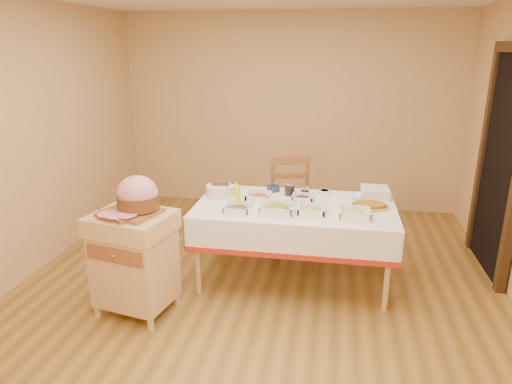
# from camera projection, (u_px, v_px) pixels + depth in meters

# --- Properties ---
(room_shell) EXTENTS (5.00, 5.00, 5.00)m
(room_shell) POSITION_uv_depth(u_px,v_px,m) (258.00, 153.00, 3.80)
(room_shell) COLOR olive
(room_shell) RESTS_ON ground
(doorway) EXTENTS (0.09, 1.10, 2.20)m
(doorway) POSITION_uv_depth(u_px,v_px,m) (502.00, 161.00, 4.34)
(doorway) COLOR black
(doorway) RESTS_ON ground
(dining_table) EXTENTS (1.82, 1.02, 0.76)m
(dining_table) POSITION_uv_depth(u_px,v_px,m) (295.00, 221.00, 4.24)
(dining_table) COLOR tan
(dining_table) RESTS_ON ground
(butcher_cart) EXTENTS (0.71, 0.62, 0.88)m
(butcher_cart) POSITION_uv_depth(u_px,v_px,m) (134.00, 257.00, 3.74)
(butcher_cart) COLOR tan
(butcher_cart) RESTS_ON ground
(dining_chair) EXTENTS (0.57, 0.55, 1.02)m
(dining_chair) POSITION_uv_depth(u_px,v_px,m) (292.00, 203.00, 4.96)
(dining_chair) COLOR brown
(dining_chair) RESTS_ON ground
(ham_on_board) EXTENTS (0.47, 0.44, 0.31)m
(ham_on_board) POSITION_uv_depth(u_px,v_px,m) (137.00, 197.00, 3.62)
(ham_on_board) COLOR brown
(ham_on_board) RESTS_ON butcher_cart
(serving_dish_a) EXTENTS (0.23, 0.22, 0.10)m
(serving_dish_a) POSITION_uv_depth(u_px,v_px,m) (238.00, 209.00, 4.00)
(serving_dish_a) COLOR white
(serving_dish_a) RESTS_ON dining_table
(serving_dish_b) EXTENTS (0.29, 0.29, 0.12)m
(serving_dish_b) POSITION_uv_depth(u_px,v_px,m) (277.00, 209.00, 3.99)
(serving_dish_b) COLOR white
(serving_dish_b) RESTS_ON dining_table
(serving_dish_c) EXTENTS (0.23, 0.23, 0.09)m
(serving_dish_c) POSITION_uv_depth(u_px,v_px,m) (312.00, 210.00, 3.97)
(serving_dish_c) COLOR white
(serving_dish_c) RESTS_ON dining_table
(serving_dish_d) EXTENTS (0.26, 0.26, 0.10)m
(serving_dish_d) POSITION_uv_depth(u_px,v_px,m) (355.00, 213.00, 3.88)
(serving_dish_d) COLOR white
(serving_dish_d) RESTS_ON dining_table
(serving_dish_e) EXTENTS (0.24, 0.23, 0.11)m
(serving_dish_e) POSITION_uv_depth(u_px,v_px,m) (259.00, 197.00, 4.30)
(serving_dish_e) COLOR white
(serving_dish_e) RESTS_ON dining_table
(serving_dish_f) EXTENTS (0.20, 0.19, 0.09)m
(serving_dish_f) POSITION_uv_depth(u_px,v_px,m) (303.00, 198.00, 4.28)
(serving_dish_f) COLOR white
(serving_dish_f) RESTS_ON dining_table
(small_bowl_left) EXTENTS (0.13, 0.13, 0.06)m
(small_bowl_left) POSITION_uv_depth(u_px,v_px,m) (230.00, 185.00, 4.67)
(small_bowl_left) COLOR white
(small_bowl_left) RESTS_ON dining_table
(small_bowl_mid) EXTENTS (0.13, 0.13, 0.06)m
(small_bowl_mid) POSITION_uv_depth(u_px,v_px,m) (273.00, 188.00, 4.59)
(small_bowl_mid) COLOR navy
(small_bowl_mid) RESTS_ON dining_table
(small_bowl_right) EXTENTS (0.11, 0.11, 0.05)m
(small_bowl_right) POSITION_uv_depth(u_px,v_px,m) (324.00, 192.00, 4.45)
(small_bowl_right) COLOR white
(small_bowl_right) RESTS_ON dining_table
(bowl_white_imported) EXTENTS (0.18, 0.18, 0.03)m
(bowl_white_imported) POSITION_uv_depth(u_px,v_px,m) (302.00, 192.00, 4.50)
(bowl_white_imported) COLOR white
(bowl_white_imported) RESTS_ON dining_table
(bowl_small_imported) EXTENTS (0.18, 0.18, 0.05)m
(bowl_small_imported) POSITION_uv_depth(u_px,v_px,m) (359.00, 197.00, 4.35)
(bowl_small_imported) COLOR white
(bowl_small_imported) RESTS_ON dining_table
(preserve_jar_left) EXTENTS (0.10, 0.10, 0.13)m
(preserve_jar_left) POSITION_uv_depth(u_px,v_px,m) (290.00, 189.00, 4.45)
(preserve_jar_left) COLOR silver
(preserve_jar_left) RESTS_ON dining_table
(preserve_jar_right) EXTENTS (0.09, 0.09, 0.11)m
(preserve_jar_right) POSITION_uv_depth(u_px,v_px,m) (305.00, 192.00, 4.40)
(preserve_jar_right) COLOR silver
(preserve_jar_right) RESTS_ON dining_table
(mustard_bottle) EXTENTS (0.06, 0.06, 0.19)m
(mustard_bottle) POSITION_uv_depth(u_px,v_px,m) (237.00, 193.00, 4.26)
(mustard_bottle) COLOR yellow
(mustard_bottle) RESTS_ON dining_table
(bread_basket) EXTENTS (0.28, 0.28, 0.12)m
(bread_basket) POSITION_uv_depth(u_px,v_px,m) (220.00, 190.00, 4.45)
(bread_basket) COLOR silver
(bread_basket) RESTS_ON dining_table
(plate_stack) EXTENTS (0.26, 0.26, 0.10)m
(plate_stack) POSITION_uv_depth(u_px,v_px,m) (375.00, 193.00, 4.39)
(plate_stack) COLOR white
(plate_stack) RESTS_ON dining_table
(brass_platter) EXTENTS (0.32, 0.23, 0.04)m
(brass_platter) POSITION_uv_depth(u_px,v_px,m) (370.00, 206.00, 4.12)
(brass_platter) COLOR gold
(brass_platter) RESTS_ON dining_table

